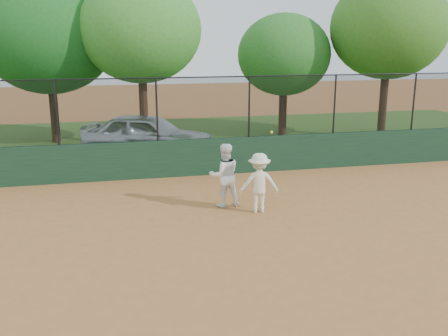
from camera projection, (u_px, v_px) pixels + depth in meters
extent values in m
plane|color=#AD6C37|center=(210.00, 250.00, 10.59)|extent=(80.00, 80.00, 0.00)
cube|color=#1B3D26|center=(174.00, 158.00, 16.10)|extent=(26.00, 0.20, 1.20)
cube|color=#2B5119|center=(157.00, 141.00, 21.92)|extent=(36.00, 12.00, 0.01)
imported|color=silver|center=(148.00, 136.00, 18.61)|extent=(5.30, 3.70, 1.67)
imported|color=white|center=(224.00, 175.00, 13.18)|extent=(0.87, 0.69, 1.71)
imported|color=#EEEBCA|center=(259.00, 183.00, 12.75)|extent=(1.08, 0.71, 1.55)
sphere|color=#D3FD38|center=(272.00, 132.00, 12.29)|extent=(0.07, 0.07, 0.07)
cube|color=black|center=(173.00, 109.00, 15.70)|extent=(26.00, 0.02, 2.00)
cylinder|color=black|center=(172.00, 78.00, 15.45)|extent=(26.00, 0.04, 0.04)
cylinder|color=black|center=(57.00, 113.00, 14.95)|extent=(0.06, 0.06, 2.00)
cylinder|color=black|center=(157.00, 110.00, 15.59)|extent=(0.06, 0.06, 2.00)
cylinder|color=black|center=(249.00, 107.00, 16.23)|extent=(0.06, 0.06, 2.00)
cylinder|color=black|center=(335.00, 104.00, 16.87)|extent=(0.06, 0.06, 2.00)
cylinder|color=black|center=(414.00, 102.00, 17.51)|extent=(0.06, 0.06, 2.00)
cylinder|color=#3C2615|center=(55.00, 116.00, 21.30)|extent=(0.36, 0.36, 2.33)
ellipsoid|color=#18551B|center=(48.00, 36.00, 20.47)|extent=(5.50, 5.00, 4.75)
cylinder|color=#462B19|center=(144.00, 112.00, 20.74)|extent=(0.36, 0.36, 2.79)
ellipsoid|color=#367B27|center=(140.00, 30.00, 19.91)|extent=(4.92, 4.47, 4.25)
cylinder|color=#3E2414|center=(283.00, 114.00, 22.69)|extent=(0.36, 0.36, 2.05)
ellipsoid|color=#266220|center=(284.00, 55.00, 22.03)|extent=(4.16, 3.78, 3.59)
cylinder|color=#422817|center=(383.00, 106.00, 22.33)|extent=(0.36, 0.36, 2.84)
ellipsoid|color=#32641C|center=(389.00, 27.00, 21.47)|extent=(5.15, 4.68, 4.44)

